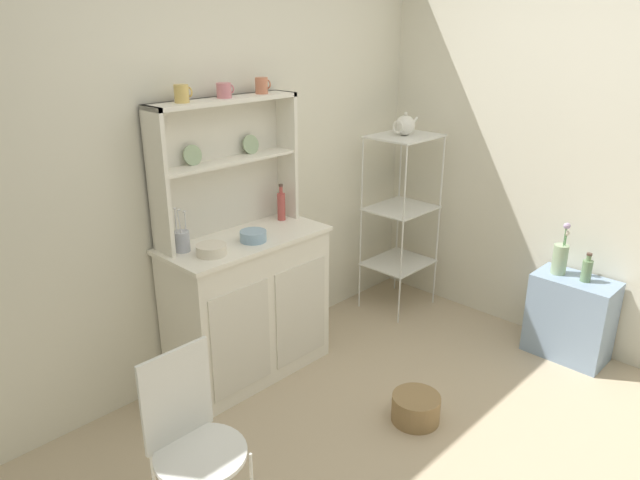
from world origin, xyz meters
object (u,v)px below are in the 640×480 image
jam_bottle (281,205)px  flower_vase (560,257)px  bakers_rack (401,203)px  utensil_jar (182,240)px  cup_gold_0 (182,94)px  hutch_cabinet (248,305)px  side_shelf_blue (570,317)px  porcelain_teapot (405,125)px  oil_bottle (587,270)px  floor_basket (416,408)px  bowl_mixing_large (211,250)px  wire_chair (191,433)px  hutch_shelf_unit (223,157)px

jam_bottle → flower_vase: jam_bottle is taller
bakers_rack → utensil_jar: bearing=174.1°
cup_gold_0 → jam_bottle: (0.61, -0.04, -0.71)m
hutch_cabinet → cup_gold_0: 1.26m
side_shelf_blue → cup_gold_0: 2.67m
jam_bottle → porcelain_teapot: size_ratio=0.99×
cup_gold_0 → oil_bottle: bearing=-39.7°
side_shelf_blue → flower_vase: 0.40m
side_shelf_blue → flower_vase: size_ratio=1.58×
floor_basket → flower_vase: 1.35m
bowl_mixing_large → bakers_rack: bearing=-0.8°
cup_gold_0 → bowl_mixing_large: cup_gold_0 is taller
side_shelf_blue → bowl_mixing_large: 2.27m
jam_bottle → flower_vase: (1.16, -1.27, -0.32)m
hutch_cabinet → jam_bottle: jam_bottle is taller
wire_chair → oil_bottle: wire_chair is taller
utensil_jar → wire_chair: bearing=-123.5°
hutch_shelf_unit → floor_basket: size_ratio=3.49×
oil_bottle → side_shelf_blue: bearing=90.0°
hutch_cabinet → floor_basket: 1.11m
porcelain_teapot → hutch_cabinet: bearing=175.9°
bakers_rack → jam_bottle: bearing=169.4°
floor_basket → utensil_jar: bearing=121.6°
floor_basket → flower_vase: bearing=-8.6°
hutch_cabinet → bowl_mixing_large: 0.54m
bakers_rack → jam_bottle: size_ratio=5.72×
side_shelf_blue → cup_gold_0: cup_gold_0 is taller
bakers_rack → utensil_jar: size_ratio=5.25×
hutch_cabinet → utensil_jar: (-0.36, 0.08, 0.48)m
wire_chair → bowl_mixing_large: size_ratio=5.36×
floor_basket → oil_bottle: 1.37m
side_shelf_blue → oil_bottle: 0.34m
flower_vase → bakers_rack: bearing=99.6°
bakers_rack → hutch_shelf_unit: bearing=169.0°
hutch_cabinet → utensil_jar: size_ratio=3.98×
cup_gold_0 → bakers_rack: bearing=-7.8°
utensil_jar → porcelain_teapot: porcelain_teapot is taller
hutch_shelf_unit → porcelain_teapot: bearing=-11.0°
bakers_rack → porcelain_teapot: (-0.00, 0.00, 0.55)m
wire_chair → porcelain_teapot: 2.52m
floor_basket → cup_gold_0: bearing=116.7°
utensil_jar → porcelain_teapot: size_ratio=1.08×
bowl_mixing_large → utensil_jar: size_ratio=0.65×
flower_vase → hutch_shelf_unit: bearing=138.4°
wire_chair → porcelain_teapot: porcelain_teapot is taller
cup_gold_0 → porcelain_teapot: (1.59, -0.22, -0.32)m
floor_basket → hutch_shelf_unit: bearing=104.7°
hutch_cabinet → wire_chair: hutch_cabinet is taller
hutch_cabinet → wire_chair: bearing=-139.6°
hutch_cabinet → cup_gold_0: cup_gold_0 is taller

